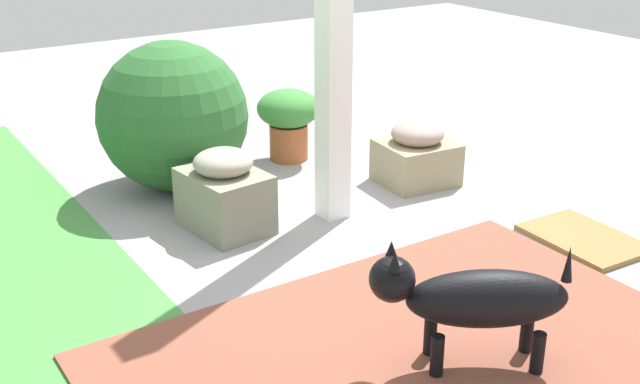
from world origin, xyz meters
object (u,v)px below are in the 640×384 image
object	(u,v)px
dog	(473,298)
doormat	(584,239)
stone_planter_mid	(225,193)
stone_planter_nearest	(416,155)
round_shrub	(173,116)
terracotta_pot_broad	(288,117)

from	to	relation	value
dog	doormat	world-z (taller)	dog
stone_planter_mid	doormat	bearing A→B (deg)	-128.17
stone_planter_mid	stone_planter_nearest	bearing A→B (deg)	-91.36
round_shrub	dog	xyz separation A→B (m)	(-2.40, -0.17, -0.14)
stone_planter_nearest	terracotta_pot_broad	world-z (taller)	terracotta_pot_broad
terracotta_pot_broad	dog	distance (m)	2.55
stone_planter_mid	round_shrub	bearing A→B (deg)	-2.59
stone_planter_nearest	dog	size ratio (longest dim) A/B	0.65
terracotta_pot_broad	doormat	size ratio (longest dim) A/B	0.80
stone_planter_mid	terracotta_pot_broad	xyz separation A→B (m)	(0.78, -0.87, 0.08)
round_shrub	dog	bearing A→B (deg)	-175.96
terracotta_pot_broad	stone_planter_mid	bearing A→B (deg)	131.82
stone_planter_nearest	dog	xyz separation A→B (m)	(-1.65, 1.10, 0.13)
stone_planter_nearest	round_shrub	distance (m)	1.50
terracotta_pot_broad	stone_planter_nearest	bearing A→B (deg)	-151.86
round_shrub	doormat	bearing A→B (deg)	-142.29
doormat	round_shrub	bearing A→B (deg)	37.71
stone_planter_nearest	round_shrub	xyz separation A→B (m)	(0.75, 1.27, 0.27)
stone_planter_nearest	stone_planter_mid	xyz separation A→B (m)	(0.03, 1.31, 0.03)
round_shrub	terracotta_pot_broad	distance (m)	0.86
stone_planter_mid	terracotta_pot_broad	distance (m)	1.17
stone_planter_mid	dog	xyz separation A→B (m)	(-1.68, -0.20, 0.10)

